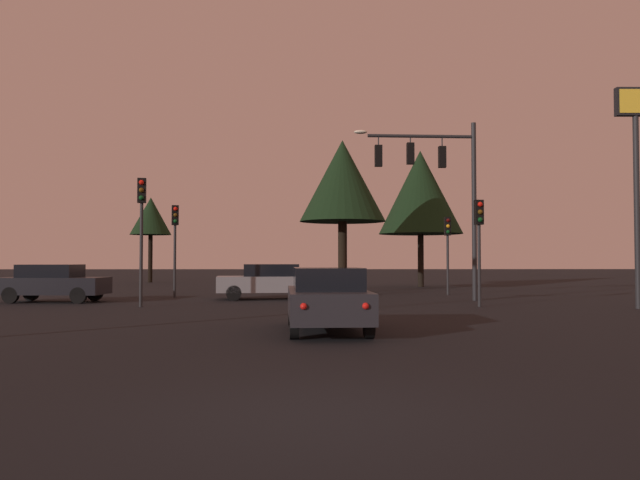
# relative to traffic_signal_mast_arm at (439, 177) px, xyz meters

# --- Properties ---
(ground_plane) EXTENTS (168.00, 168.00, 0.00)m
(ground_plane) POSITION_rel_traffic_signal_mast_arm_xyz_m (-5.45, 5.38, -5.18)
(ground_plane) COLOR black
(ground_plane) RESTS_ON ground
(traffic_signal_mast_arm) EXTENTS (5.18, 0.50, 7.50)m
(traffic_signal_mast_arm) POSITION_rel_traffic_signal_mast_arm_xyz_m (0.00, 0.00, 0.00)
(traffic_signal_mast_arm) COLOR #232326
(traffic_signal_mast_arm) RESTS_ON ground
(traffic_light_corner_left) EXTENTS (0.36, 0.38, 4.19)m
(traffic_light_corner_left) POSITION_rel_traffic_signal_mast_arm_xyz_m (-11.53, 2.45, -2.20)
(traffic_light_corner_left) COLOR #232326
(traffic_light_corner_left) RESTS_ON ground
(traffic_light_corner_right) EXTENTS (0.31, 0.36, 3.80)m
(traffic_light_corner_right) POSITION_rel_traffic_signal_mast_arm_xyz_m (1.34, 4.32, -2.46)
(traffic_light_corner_right) COLOR #232326
(traffic_light_corner_right) RESTS_ON ground
(traffic_light_median) EXTENTS (0.34, 0.37, 4.68)m
(traffic_light_median) POSITION_rel_traffic_signal_mast_arm_xyz_m (-11.56, -3.20, -1.87)
(traffic_light_median) COLOR #232326
(traffic_light_median) RESTS_ON ground
(traffic_light_far_side) EXTENTS (0.32, 0.36, 3.89)m
(traffic_light_far_side) POSITION_rel_traffic_signal_mast_arm_xyz_m (0.73, -3.43, -2.40)
(traffic_light_far_side) COLOR #232326
(traffic_light_far_side) RESTS_ON ground
(car_nearside_lane) EXTENTS (1.99, 4.48, 1.52)m
(car_nearside_lane) POSITION_rel_traffic_signal_mast_arm_xyz_m (-5.06, -11.06, -4.38)
(car_nearside_lane) COLOR #232328
(car_nearside_lane) RESTS_ON ground
(car_crossing_left) EXTENTS (4.53, 2.27, 1.52)m
(car_crossing_left) POSITION_rel_traffic_signal_mast_arm_xyz_m (-7.21, 1.17, -4.38)
(car_crossing_left) COLOR gray
(car_crossing_left) RESTS_ON ground
(car_crossing_right) EXTENTS (4.26, 2.05, 1.52)m
(car_crossing_right) POSITION_rel_traffic_signal_mast_arm_xyz_m (-15.80, -0.52, -4.38)
(car_crossing_right) COLOR black
(car_crossing_right) RESTS_ON ground
(store_sign_illuminated) EXTENTS (1.40, 0.29, 7.77)m
(store_sign_illuminated) POSITION_rel_traffic_signal_mast_arm_xyz_m (6.03, -4.41, 0.46)
(store_sign_illuminated) COLOR #232326
(store_sign_illuminated) RESTS_ON ground
(tree_behind_sign) EXTENTS (3.09, 3.09, 6.47)m
(tree_behind_sign) POSITION_rel_traffic_signal_mast_arm_xyz_m (-17.42, 21.56, -0.17)
(tree_behind_sign) COLOR black
(tree_behind_sign) RESTS_ON ground
(tree_left_far) EXTENTS (5.30, 5.30, 8.65)m
(tree_left_far) POSITION_rel_traffic_signal_mast_arm_xyz_m (1.66, 13.26, 0.81)
(tree_left_far) COLOR black
(tree_left_far) RESTS_ON ground
(tree_center_horizon) EXTENTS (4.47, 4.47, 7.96)m
(tree_center_horizon) POSITION_rel_traffic_signal_mast_arm_xyz_m (-3.69, 6.35, 0.62)
(tree_center_horizon) COLOR black
(tree_center_horizon) RESTS_ON ground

